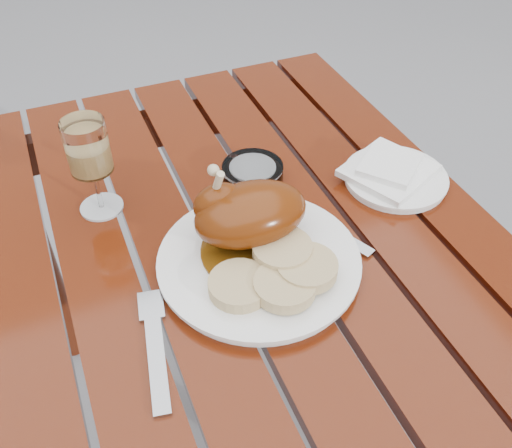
{
  "coord_description": "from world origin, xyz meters",
  "views": [
    {
      "loc": [
        -0.24,
        -0.55,
        1.39
      ],
      "look_at": [
        0.02,
        0.06,
        0.78
      ],
      "focal_mm": 40.0,
      "sensor_mm": 36.0,
      "label": 1
    }
  ],
  "objects_px": {
    "table": "(260,394)",
    "dinner_plate": "(259,262)",
    "side_plate": "(395,178)",
    "ashtray": "(253,172)",
    "wine_glass": "(92,168)"
  },
  "relations": [
    {
      "from": "table",
      "to": "dinner_plate",
      "type": "distance_m",
      "value": 0.38
    },
    {
      "from": "side_plate",
      "to": "ashtray",
      "type": "xyz_separation_m",
      "value": [
        -0.23,
        0.11,
        0.01
      ]
    },
    {
      "from": "dinner_plate",
      "to": "side_plate",
      "type": "relative_size",
      "value": 1.66
    },
    {
      "from": "table",
      "to": "wine_glass",
      "type": "relative_size",
      "value": 7.05
    },
    {
      "from": "dinner_plate",
      "to": "wine_glass",
      "type": "distance_m",
      "value": 0.31
    },
    {
      "from": "wine_glass",
      "to": "table",
      "type": "bearing_deg",
      "value": -48.51
    },
    {
      "from": "dinner_plate",
      "to": "side_plate",
      "type": "bearing_deg",
      "value": 17.95
    },
    {
      "from": "wine_glass",
      "to": "side_plate",
      "type": "height_order",
      "value": "wine_glass"
    },
    {
      "from": "side_plate",
      "to": "table",
      "type": "bearing_deg",
      "value": -162.45
    },
    {
      "from": "table",
      "to": "ashtray",
      "type": "height_order",
      "value": "ashtray"
    },
    {
      "from": "dinner_plate",
      "to": "ashtray",
      "type": "bearing_deg",
      "value": 70.27
    },
    {
      "from": "dinner_plate",
      "to": "wine_glass",
      "type": "relative_size",
      "value": 1.8
    },
    {
      "from": "ashtray",
      "to": "dinner_plate",
      "type": "bearing_deg",
      "value": -109.73
    },
    {
      "from": "table",
      "to": "side_plate",
      "type": "bearing_deg",
      "value": 17.55
    },
    {
      "from": "side_plate",
      "to": "ashtray",
      "type": "height_order",
      "value": "ashtray"
    }
  ]
}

